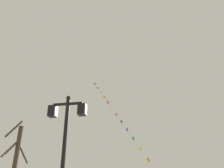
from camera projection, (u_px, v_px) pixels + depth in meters
The scene contains 3 objects.
twin_lantern_lamp_post at pixel (65, 133), 7.89m from camera, with size 1.37×0.28×4.51m.
kite_train at pixel (119, 119), 29.60m from camera, with size 11.33×14.74×18.56m.
bare_tree at pixel (14, 166), 12.97m from camera, with size 1.11×1.78×5.27m.
Camera 1 is at (0.32, -0.65, 1.31)m, focal length 37.38 mm.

